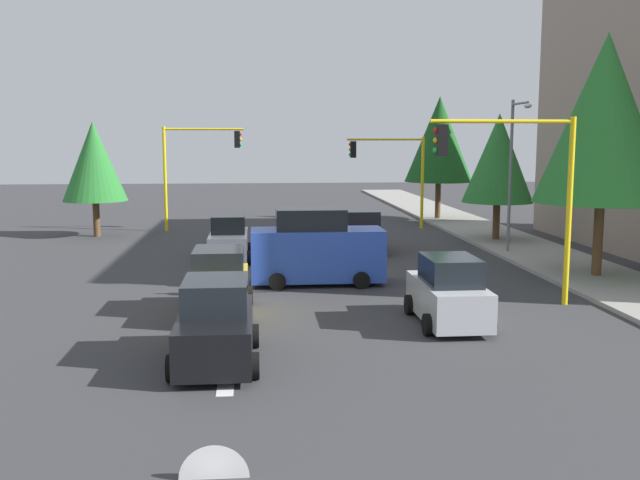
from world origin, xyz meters
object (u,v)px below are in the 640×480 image
at_px(car_red, 360,232).
at_px(tree_opposite_side, 94,161).
at_px(car_silver, 448,293).
at_px(delivery_van_blue, 316,249).
at_px(street_lamp_curbside, 514,160).
at_px(car_yellow, 219,285).
at_px(traffic_signal_near_left, 516,174).
at_px(tree_roadside_mid, 498,158).
at_px(tree_roadside_near, 604,119).
at_px(tree_roadside_far, 439,139).
at_px(traffic_signal_far_left, 392,164).
at_px(traffic_signal_far_right, 196,158).
at_px(car_white, 229,240).
at_px(car_black, 216,326).

bearing_deg(car_red, tree_opposite_side, -115.69).
relative_size(car_red, car_silver, 1.07).
height_order(delivery_van_blue, car_silver, delivery_van_blue).
relative_size(street_lamp_curbside, car_yellow, 1.80).
height_order(traffic_signal_near_left, tree_roadside_mid, tree_roadside_mid).
distance_m(tree_roadside_near, tree_roadside_far, 20.04).
distance_m(traffic_signal_far_left, car_yellow, 22.43).
xyz_separation_m(tree_roadside_mid, tree_roadside_far, (-10.00, -0.50, 0.97)).
bearing_deg(car_yellow, car_red, 152.99).
bearing_deg(car_silver, tree_opposite_side, -144.92).
xyz_separation_m(tree_roadside_far, car_yellow, (24.29, -12.95, -4.36)).
xyz_separation_m(traffic_signal_far_right, tree_roadside_far, (-4.00, 15.24, 1.04)).
bearing_deg(street_lamp_curbside, delivery_van_blue, -59.04).
height_order(tree_roadside_far, car_yellow, tree_roadside_far).
height_order(traffic_signal_near_left, car_white, traffic_signal_near_left).
distance_m(traffic_signal_far_left, tree_roadside_far, 5.73).
distance_m(traffic_signal_far_right, car_black, 25.43).
height_order(car_silver, car_yellow, same).
relative_size(tree_roadside_mid, car_silver, 1.72).
height_order(tree_roadside_near, delivery_van_blue, tree_roadside_near).
bearing_deg(car_white, tree_opposite_side, -138.62).
bearing_deg(delivery_van_blue, car_silver, 28.16).
bearing_deg(car_black, traffic_signal_far_left, 160.40).
bearing_deg(tree_roadside_mid, street_lamp_curbside, -10.33).
bearing_deg(tree_roadside_mid, car_red, -71.34).
bearing_deg(traffic_signal_far_left, car_white, -41.20).
bearing_deg(tree_roadside_far, tree_opposite_side, -73.69).
height_order(traffic_signal_near_left, street_lamp_curbside, street_lamp_curbside).
distance_m(tree_opposite_side, car_black, 24.55).
distance_m(traffic_signal_far_left, traffic_signal_far_right, 11.40).
bearing_deg(traffic_signal_near_left, car_silver, -51.40).
xyz_separation_m(street_lamp_curbside, car_red, (-1.87, -6.65, -3.45)).
height_order(street_lamp_curbside, tree_opposite_side, street_lamp_curbside).
relative_size(tree_roadside_near, tree_roadside_far, 1.14).
distance_m(traffic_signal_far_left, car_white, 14.24).
bearing_deg(car_silver, tree_roadside_near, 129.52).
bearing_deg(delivery_van_blue, car_red, 160.17).
height_order(tree_roadside_near, car_silver, tree_roadside_near).
bearing_deg(traffic_signal_near_left, tree_roadside_mid, 163.06).
bearing_deg(car_black, tree_roadside_mid, 145.17).
xyz_separation_m(traffic_signal_far_left, car_white, (10.48, -9.18, -2.94)).
relative_size(traffic_signal_far_right, tree_roadside_near, 0.66).
distance_m(traffic_signal_far_left, street_lamp_curbside, 10.99).
height_order(street_lamp_curbside, car_silver, street_lamp_curbside).
relative_size(traffic_signal_far_left, street_lamp_curbside, 0.77).
xyz_separation_m(street_lamp_curbside, car_white, (0.10, -12.73, -3.45)).
xyz_separation_m(delivery_van_blue, car_silver, (6.10, 3.26, -0.39)).
height_order(tree_roadside_far, car_silver, tree_roadside_far).
xyz_separation_m(traffic_signal_far_right, street_lamp_curbside, (10.39, 14.94, 0.13)).
relative_size(car_black, car_yellow, 1.01).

